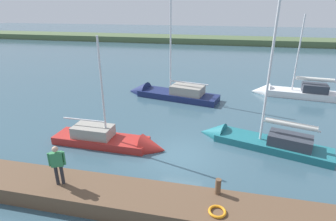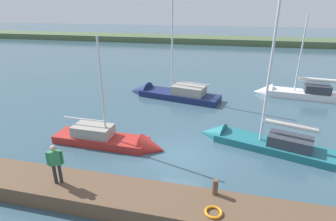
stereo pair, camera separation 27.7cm
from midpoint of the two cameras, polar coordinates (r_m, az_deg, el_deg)
ground_plane at (r=14.95m, az=1.96°, el=-9.57°), size 200.00×200.00×0.00m
far_shoreline at (r=61.53m, az=10.49°, el=14.05°), size 180.00×8.00×2.40m
dock_pier at (r=11.23m, az=-2.39°, el=-19.41°), size 21.85×1.98×0.74m
mooring_post_far at (r=11.10m, az=9.92°, el=-15.71°), size 0.23×0.23×0.66m
life_ring_buoy at (r=10.43m, az=9.69°, el=-20.54°), size 0.66×0.66×0.10m
sailboat_far_right at (r=24.14m, az=-0.73°, el=3.45°), size 8.81×3.82×9.89m
sailboat_far_left at (r=26.77m, az=24.57°, el=3.37°), size 7.54×2.63×7.86m
sailboat_near_dock at (r=16.13m, az=-11.80°, el=-6.64°), size 6.83×1.76×7.00m
sailboat_outer_mooring at (r=16.71m, az=17.65°, el=-6.33°), size 7.71×3.77×9.24m
person_on_dock at (r=11.98m, az=-23.23°, el=-10.20°), size 0.62×0.40×1.78m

